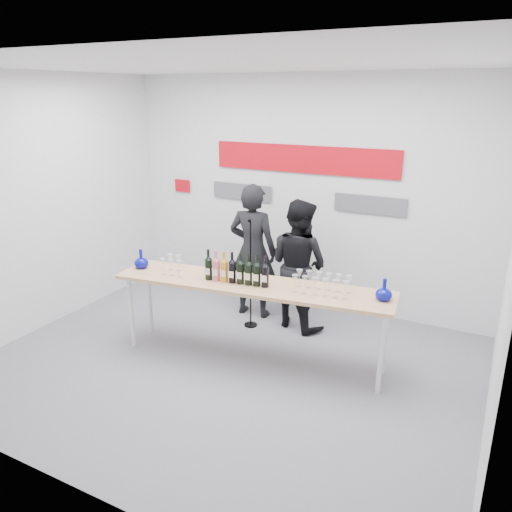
% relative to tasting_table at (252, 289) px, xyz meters
% --- Properties ---
extents(ground, '(5.00, 5.00, 0.00)m').
position_rel_tasting_table_xyz_m(ground, '(-0.16, -0.25, -0.81)').
color(ground, slate).
rests_on(ground, ground).
extents(back_wall, '(5.00, 0.04, 3.00)m').
position_rel_tasting_table_xyz_m(back_wall, '(-0.16, 1.75, 0.69)').
color(back_wall, silver).
rests_on(back_wall, ground).
extents(signage, '(3.38, 0.02, 0.79)m').
position_rel_tasting_table_xyz_m(signage, '(-0.22, 1.72, 0.99)').
color(signage, '#BD0813').
rests_on(signage, back_wall).
extents(tasting_table, '(2.99, 0.96, 0.88)m').
position_rel_tasting_table_xyz_m(tasting_table, '(0.00, 0.00, 0.00)').
color(tasting_table, tan).
rests_on(tasting_table, ground).
extents(wine_bottles, '(0.71, 0.16, 0.33)m').
position_rel_tasting_table_xyz_m(wine_bottles, '(-0.14, -0.06, 0.23)').
color(wine_bottles, black).
rests_on(wine_bottles, tasting_table).
extents(decanter_left, '(0.16, 0.16, 0.21)m').
position_rel_tasting_table_xyz_m(decanter_left, '(-1.33, -0.15, 0.17)').
color(decanter_left, '#070C87').
rests_on(decanter_left, tasting_table).
extents(decanter_right, '(0.16, 0.16, 0.21)m').
position_rel_tasting_table_xyz_m(decanter_right, '(1.32, 0.20, 0.17)').
color(decanter_right, '#070C87').
rests_on(decanter_right, tasting_table).
extents(glasses_left, '(0.28, 0.24, 0.18)m').
position_rel_tasting_table_xyz_m(glasses_left, '(-0.90, -0.13, 0.16)').
color(glasses_left, silver).
rests_on(glasses_left, tasting_table).
extents(glasses_right, '(0.58, 0.29, 0.18)m').
position_rel_tasting_table_xyz_m(glasses_right, '(0.73, 0.09, 0.16)').
color(glasses_right, silver).
rests_on(glasses_right, tasting_table).
extents(presenter_left, '(0.65, 0.46, 1.72)m').
position_rel_tasting_table_xyz_m(presenter_left, '(-0.53, 1.04, 0.04)').
color(presenter_left, black).
rests_on(presenter_left, ground).
extents(presenter_right, '(0.92, 0.81, 1.59)m').
position_rel_tasting_table_xyz_m(presenter_right, '(0.11, 1.00, -0.02)').
color(presenter_right, black).
rests_on(presenter_right, ground).
extents(mic_stand, '(0.16, 0.16, 1.38)m').
position_rel_tasting_table_xyz_m(mic_stand, '(-0.39, 0.71, -0.40)').
color(mic_stand, black).
rests_on(mic_stand, ground).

